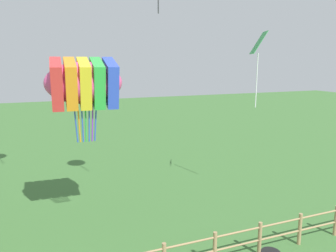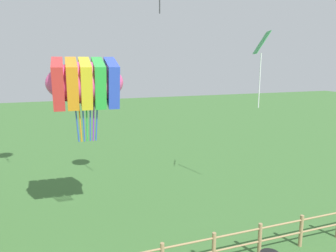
{
  "view_description": "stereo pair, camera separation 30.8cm",
  "coord_description": "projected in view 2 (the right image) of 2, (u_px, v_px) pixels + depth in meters",
  "views": [
    {
      "loc": [
        -4.31,
        -2.07,
        6.92
      ],
      "look_at": [
        0.0,
        8.79,
        4.63
      ],
      "focal_mm": 35.0,
      "sensor_mm": 36.0,
      "label": 1
    },
    {
      "loc": [
        -4.02,
        -2.17,
        6.92
      ],
      "look_at": [
        0.0,
        8.79,
        4.63
      ],
      "focal_mm": 35.0,
      "sensor_mm": 36.0,
      "label": 2
    }
  ],
  "objects": [
    {
      "name": "kite_green_diamond",
      "position": [
        261.0,
        52.0,
        15.71
      ],
      "size": [
        0.94,
        1.07,
        3.68
      ],
      "color": "green"
    },
    {
      "name": "kite_rainbow_parafoil",
      "position": [
        85.0,
        83.0,
        12.77
      ],
      "size": [
        3.06,
        2.12,
        3.31
      ],
      "color": "#E54C8C"
    }
  ]
}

